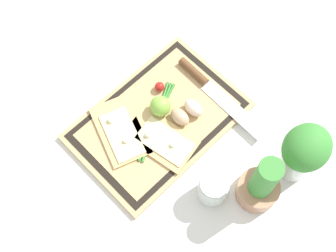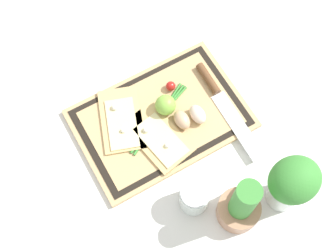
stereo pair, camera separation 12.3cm
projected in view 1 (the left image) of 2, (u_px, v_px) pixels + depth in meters
The scene contains 13 objects.
ground_plane at pixel (158, 122), 1.28m from camera, with size 6.00×6.00×0.00m, color silver.
cutting_board at pixel (158, 120), 1.27m from camera, with size 0.45×0.31×0.02m.
pizza_slice_near at pixel (120, 131), 1.24m from camera, with size 0.17×0.21×0.02m.
pizza_slice_far at pixel (161, 140), 1.23m from camera, with size 0.14×0.20×0.02m.
knife at pixel (207, 84), 1.30m from camera, with size 0.04×0.31×0.02m.
egg_brown at pixel (180, 117), 1.24m from camera, with size 0.04×0.06×0.04m, color tan.
egg_pink at pixel (193, 108), 1.25m from camera, with size 0.04×0.06×0.04m, color beige.
lime at pixel (160, 106), 1.25m from camera, with size 0.06×0.06×0.06m, color #7FB742.
cherry_tomato_red at pixel (160, 87), 1.29m from camera, with size 0.03×0.03×0.03m, color red.
scallion_bunch at pixel (156, 121), 1.26m from camera, with size 0.23×0.13×0.01m.
herb_pot at pixel (260, 186), 1.13m from camera, with size 0.11×0.11×0.21m.
sauce_jar at pixel (213, 189), 1.16m from camera, with size 0.07×0.07×0.09m.
herb_glass at pixel (303, 152), 1.12m from camera, with size 0.13×0.11×0.20m.
Camera 1 is at (0.34, 0.39, 1.17)m, focal length 50.00 mm.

